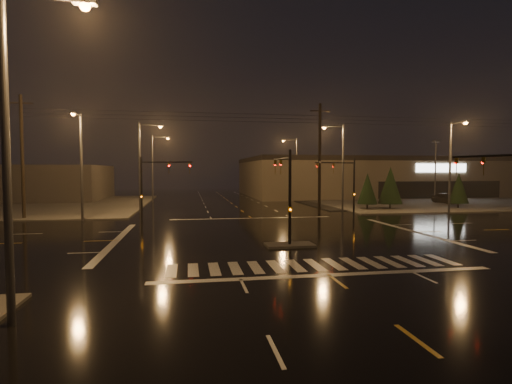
# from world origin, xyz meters

# --- Properties ---
(ground) EXTENTS (140.00, 140.00, 0.00)m
(ground) POSITION_xyz_m (0.00, 0.00, 0.00)
(ground) COLOR black
(ground) RESTS_ON ground
(sidewalk_ne) EXTENTS (36.00, 36.00, 0.12)m
(sidewalk_ne) POSITION_xyz_m (30.00, 30.00, 0.06)
(sidewalk_ne) COLOR #4C4A44
(sidewalk_ne) RESTS_ON ground
(sidewalk_nw) EXTENTS (36.00, 36.00, 0.12)m
(sidewalk_nw) POSITION_xyz_m (-30.00, 30.00, 0.06)
(sidewalk_nw) COLOR #4C4A44
(sidewalk_nw) RESTS_ON ground
(median_island) EXTENTS (3.00, 1.60, 0.15)m
(median_island) POSITION_xyz_m (0.00, -4.00, 0.07)
(median_island) COLOR #4C4A44
(median_island) RESTS_ON ground
(crosswalk) EXTENTS (15.00, 2.60, 0.01)m
(crosswalk) POSITION_xyz_m (0.00, -9.00, 0.01)
(crosswalk) COLOR beige
(crosswalk) RESTS_ON ground
(stop_bar_near) EXTENTS (16.00, 0.50, 0.01)m
(stop_bar_near) POSITION_xyz_m (0.00, -11.00, 0.01)
(stop_bar_near) COLOR beige
(stop_bar_near) RESTS_ON ground
(stop_bar_far) EXTENTS (16.00, 0.50, 0.01)m
(stop_bar_far) POSITION_xyz_m (0.00, 11.00, 0.01)
(stop_bar_far) COLOR beige
(stop_bar_far) RESTS_ON ground
(parking_lot) EXTENTS (50.00, 24.00, 0.08)m
(parking_lot) POSITION_xyz_m (35.00, 28.00, 0.04)
(parking_lot) COLOR black
(parking_lot) RESTS_ON ground
(retail_building) EXTENTS (60.20, 28.30, 7.20)m
(retail_building) POSITION_xyz_m (35.00, 45.99, 3.84)
(retail_building) COLOR #756853
(retail_building) RESTS_ON ground
(commercial_block) EXTENTS (30.00, 18.00, 5.60)m
(commercial_block) POSITION_xyz_m (-35.00, 42.00, 2.80)
(commercial_block) COLOR #453E3D
(commercial_block) RESTS_ON ground
(signal_mast_median) EXTENTS (0.25, 4.59, 6.00)m
(signal_mast_median) POSITION_xyz_m (0.00, -3.07, 3.75)
(signal_mast_median) COLOR black
(signal_mast_median) RESTS_ON ground
(signal_mast_ne) EXTENTS (4.84, 1.86, 6.00)m
(signal_mast_ne) POSITION_xyz_m (9.50, 10.14, 3.79)
(signal_mast_ne) COLOR black
(signal_mast_ne) RESTS_ON ground
(signal_mast_nw) EXTENTS (4.84, 1.86, 6.00)m
(signal_mast_nw) POSITION_xyz_m (-9.50, 10.14, 3.79)
(signal_mast_nw) COLOR black
(signal_mast_nw) RESTS_ON ground
(signal_mast_se) EXTENTS (1.55, 3.87, 6.00)m
(signal_mast_se) POSITION_xyz_m (10.23, -9.75, 3.71)
(signal_mast_se) COLOR black
(signal_mast_se) RESTS_ON ground
(streetlight_0) EXTENTS (2.77, 0.32, 10.00)m
(streetlight_0) POSITION_xyz_m (-11.18, -15.00, 5.80)
(streetlight_0) COLOR #38383A
(streetlight_0) RESTS_ON ground
(streetlight_1) EXTENTS (2.77, 0.32, 10.00)m
(streetlight_1) POSITION_xyz_m (-11.18, 18.00, 5.80)
(streetlight_1) COLOR #38383A
(streetlight_1) RESTS_ON ground
(streetlight_2) EXTENTS (2.77, 0.32, 10.00)m
(streetlight_2) POSITION_xyz_m (-11.18, 34.00, 5.80)
(streetlight_2) COLOR #38383A
(streetlight_2) RESTS_ON ground
(streetlight_3) EXTENTS (2.77, 0.32, 10.00)m
(streetlight_3) POSITION_xyz_m (11.18, 16.00, 5.80)
(streetlight_3) COLOR #38383A
(streetlight_3) RESTS_ON ground
(streetlight_4) EXTENTS (2.77, 0.32, 10.00)m
(streetlight_4) POSITION_xyz_m (11.18, 36.00, 5.80)
(streetlight_4) COLOR #38383A
(streetlight_4) RESTS_ON ground
(streetlight_5) EXTENTS (0.32, 2.77, 10.00)m
(streetlight_5) POSITION_xyz_m (-16.00, 11.18, 5.80)
(streetlight_5) COLOR #38383A
(streetlight_5) RESTS_ON ground
(streetlight_6) EXTENTS (0.32, 2.77, 10.00)m
(streetlight_6) POSITION_xyz_m (22.00, 11.18, 5.80)
(streetlight_6) COLOR #38383A
(streetlight_6) RESTS_ON ground
(utility_pole_0) EXTENTS (2.20, 0.32, 12.00)m
(utility_pole_0) POSITION_xyz_m (-22.00, 14.00, 6.13)
(utility_pole_0) COLOR black
(utility_pole_0) RESTS_ON ground
(utility_pole_1) EXTENTS (2.20, 0.32, 12.00)m
(utility_pole_1) POSITION_xyz_m (8.00, 14.00, 6.13)
(utility_pole_1) COLOR black
(utility_pole_1) RESTS_ON ground
(conifer_0) EXTENTS (2.40, 2.40, 4.44)m
(conifer_0) POSITION_xyz_m (15.26, 17.49, 2.57)
(conifer_0) COLOR black
(conifer_0) RESTS_ON ground
(conifer_1) EXTENTS (2.88, 2.88, 5.21)m
(conifer_1) POSITION_xyz_m (18.19, 17.39, 2.95)
(conifer_1) COLOR black
(conifer_1) RESTS_ON ground
(conifer_2) EXTENTS (2.40, 2.40, 4.46)m
(conifer_2) POSITION_xyz_m (26.91, 16.61, 2.58)
(conifer_2) COLOR black
(conifer_2) RESTS_ON ground
(car_parked) EXTENTS (2.00, 4.85, 1.64)m
(car_parked) POSITION_xyz_m (30.08, 23.44, 0.82)
(car_parked) COLOR black
(car_parked) RESTS_ON ground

